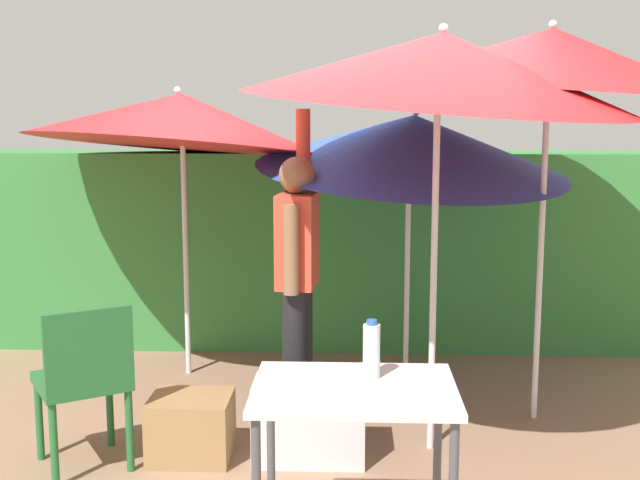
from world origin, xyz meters
The scene contains 12 objects.
ground_plane centered at (0.00, 0.00, 0.00)m, with size 24.00×24.00×0.00m, color #937056.
hedge_row centered at (0.00, 1.94, 0.78)m, with size 8.00×0.70×1.55m, color #38843D.
umbrella_rainbow centered at (-1.00, 1.09, 1.81)m, with size 2.11×2.10×2.16m.
umbrella_orange centered at (0.59, 0.93, 1.66)m, with size 2.12×2.12×2.02m.
umbrella_yellow centered at (0.65, -0.15, 2.08)m, with size 2.11×2.10×2.41m.
umbrella_navy centered at (1.33, 0.32, 2.17)m, with size 1.95×1.94×2.45m.
person_vendor centered at (-0.13, 0.29, 0.93)m, with size 0.25×0.56×1.88m.
chair_plastic centered at (-1.18, -0.53, 0.51)m, with size 0.61×0.61×0.89m.
cooler_box centered at (-0.03, -0.34, 0.22)m, with size 0.60×0.33×0.44m, color silver.
crate_cardboard centered at (-0.67, -0.35, 0.17)m, with size 0.43×0.37×0.34m, color #9E7A4C.
folding_table centered at (0.20, -1.41, 0.69)m, with size 0.80×0.60×0.79m.
bottle_water centered at (0.27, -1.30, 0.90)m, with size 0.07×0.07×0.24m.
Camera 1 is at (0.19, -4.39, 1.83)m, focal length 44.45 mm.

